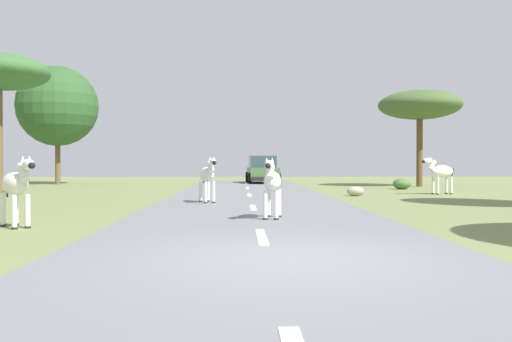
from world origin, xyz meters
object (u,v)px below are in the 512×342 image
(zebra_0, at_px, (208,175))
(zebra_1, at_px, (272,182))
(tree_2, at_px, (57,106))
(rock_2, at_px, (355,191))
(car_0, at_px, (262,170))
(bush_2, at_px, (402,184))
(zebra_2, at_px, (17,185))
(zebra_3, at_px, (440,172))
(tree_7, at_px, (420,106))

(zebra_0, height_order, zebra_1, zebra_0)
(tree_2, xyz_separation_m, rock_2, (15.93, -12.31, -4.66))
(car_0, relative_size, tree_2, 0.60)
(zebra_1, relative_size, car_0, 0.33)
(bush_2, relative_size, rock_2, 1.32)
(zebra_2, relative_size, zebra_3, 0.90)
(zebra_1, xyz_separation_m, rock_2, (3.88, 9.12, -0.68))
(tree_7, distance_m, bush_2, 5.63)
(tree_2, bearing_deg, zebra_2, -73.17)
(car_0, bearing_deg, tree_7, 148.78)
(rock_2, bearing_deg, zebra_1, -113.07)
(zebra_1, distance_m, zebra_3, 12.74)
(zebra_0, xyz_separation_m, rock_2, (5.64, 4.12, -0.73))
(zebra_0, bearing_deg, zebra_2, 42.64)
(zebra_3, bearing_deg, rock_2, 84.01)
(zebra_2, xyz_separation_m, zebra_3, (12.93, 11.26, 0.08))
(zebra_0, bearing_deg, zebra_3, -169.21)
(zebra_0, height_order, zebra_3, zebra_3)
(zebra_3, bearing_deg, tree_7, -33.60)
(car_0, height_order, rock_2, car_0)
(zebra_1, height_order, tree_7, tree_7)
(zebra_2, xyz_separation_m, rock_2, (9.11, 10.23, -0.67))
(zebra_0, distance_m, bush_2, 13.27)
(tree_2, bearing_deg, tree_7, -9.95)
(tree_7, bearing_deg, zebra_3, -102.52)
(tree_2, bearing_deg, zebra_0, -57.93)
(zebra_2, bearing_deg, car_0, -146.01)
(zebra_3, bearing_deg, tree_2, 39.19)
(zebra_0, relative_size, tree_2, 0.21)
(zebra_0, xyz_separation_m, car_0, (2.48, 17.37, -0.08))
(car_0, bearing_deg, zebra_3, 117.05)
(car_0, distance_m, bush_2, 10.31)
(tree_2, relative_size, bush_2, 8.01)
(zebra_1, relative_size, tree_7, 0.27)
(zebra_0, height_order, tree_2, tree_2)
(rock_2, bearing_deg, car_0, 103.39)
(zebra_2, relative_size, bush_2, 1.58)
(zebra_0, distance_m, rock_2, 7.02)
(tree_2, bearing_deg, rock_2, -37.70)
(zebra_0, distance_m, tree_2, 19.78)
(zebra_1, bearing_deg, tree_2, -50.75)
(zebra_1, distance_m, bush_2, 16.36)
(zebra_0, xyz_separation_m, zebra_1, (1.75, -5.00, -0.05))
(tree_2, distance_m, tree_7, 21.74)
(zebra_2, height_order, tree_7, tree_7)
(car_0, height_order, tree_7, tree_7)
(tree_2, xyz_separation_m, bush_2, (19.47, -6.86, -4.57))
(zebra_2, bearing_deg, zebra_0, -161.37)
(zebra_3, relative_size, rock_2, 2.32)
(zebra_0, height_order, zebra_2, zebra_0)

